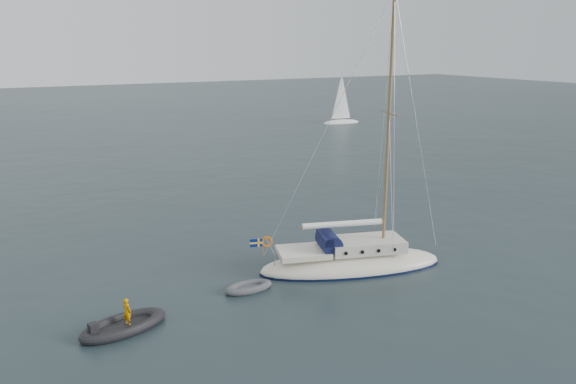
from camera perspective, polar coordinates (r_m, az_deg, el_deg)
ground at (r=30.01m, az=-1.27°, el=-8.34°), size 300.00×300.00×0.00m
sailboat at (r=30.54m, az=6.49°, el=-5.72°), size 10.57×3.16×15.06m
dinghy at (r=28.16m, az=-4.04°, el=-9.64°), size 2.51×1.13×0.36m
rib at (r=25.50m, az=-16.40°, el=-12.83°), size 3.90×1.77×1.40m
distant_yacht_b at (r=86.73m, az=5.43°, el=9.26°), size 6.17×3.29×8.17m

